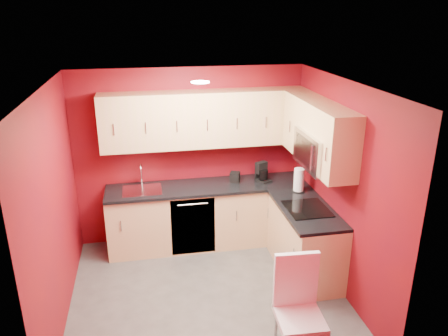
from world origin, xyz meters
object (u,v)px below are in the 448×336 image
object	(u,v)px
sink	(142,187)
paper_towel	(299,180)
dining_chair	(300,314)
napkin_holder	(235,177)
microwave	(320,151)
coffee_maker	(264,172)

from	to	relation	value
sink	paper_towel	world-z (taller)	sink
paper_towel	dining_chair	xyz separation A→B (m)	(-0.67, -1.96, -0.53)
napkin_holder	paper_towel	world-z (taller)	paper_towel
paper_towel	napkin_holder	bearing A→B (deg)	147.49
sink	dining_chair	xyz separation A→B (m)	(1.40, -2.40, -0.41)
paper_towel	dining_chair	size ratio (longest dim) A/B	0.30
microwave	sink	size ratio (longest dim) A/B	1.46
microwave	napkin_holder	distance (m)	1.48
sink	dining_chair	size ratio (longest dim) A/B	0.49
microwave	paper_towel	distance (m)	0.81
sink	napkin_holder	world-z (taller)	sink
microwave	dining_chair	xyz separation A→B (m)	(-0.69, -1.40, -1.12)
coffee_maker	paper_towel	size ratio (longest dim) A/B	0.86
coffee_maker	paper_towel	bearing A→B (deg)	-74.41
microwave	napkin_holder	xyz separation A→B (m)	(-0.79, 1.05, -0.68)
coffee_maker	dining_chair	distance (m)	2.46
napkin_holder	coffee_maker	bearing A→B (deg)	-8.03
napkin_holder	dining_chair	world-z (taller)	dining_chair
sink	coffee_maker	world-z (taller)	sink
microwave	coffee_maker	world-z (taller)	microwave
coffee_maker	sink	bearing A→B (deg)	155.03
microwave	paper_towel	size ratio (longest dim) A/B	2.38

